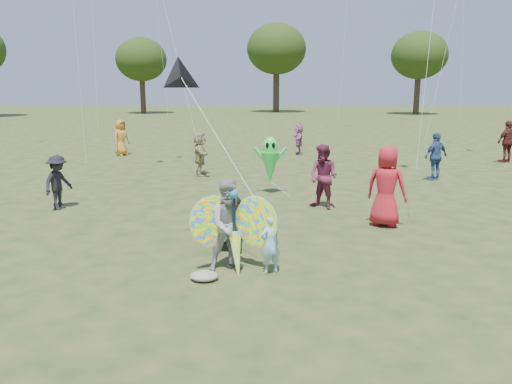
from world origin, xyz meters
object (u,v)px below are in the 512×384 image
adult_man (230,225)px  alien_kite (270,162)px  crowd_b (58,182)px  crowd_g (121,138)px  crowd_d (200,154)px  crowd_a (386,187)px  crowd_h (508,142)px  crowd_c (436,156)px  butterfly_kite (235,232)px  crowd_e (323,177)px  child_girl (270,244)px  crowd_j (299,139)px  jogging_stroller (228,217)px

adult_man → alien_kite: 6.45m
crowd_b → crowd_g: bearing=26.0°
crowd_d → crowd_g: 6.90m
crowd_a → crowd_h: (7.66, 9.97, -0.04)m
crowd_c → alien_kite: (-5.78, -2.31, 0.14)m
adult_man → crowd_d: bearing=77.3°
adult_man → butterfly_kite: size_ratio=0.94×
crowd_e → butterfly_kite: size_ratio=0.99×
adult_man → crowd_h: size_ratio=0.91×
alien_kite → child_girl: bearing=-91.2°
crowd_j → adult_man: bearing=-7.9°
crowd_e → butterfly_kite: crowd_e is taller
crowd_d → jogging_stroller: bearing=179.9°
crowd_g → crowd_j: bearing=-52.4°
adult_man → crowd_e: (2.21, 4.55, 0.04)m
jogging_stroller → alien_kite: (0.95, 5.10, 0.36)m
crowd_h → crowd_j: crowd_h is taller
crowd_g → crowd_h: 17.23m
crowd_j → jogging_stroller: size_ratio=1.32×
child_girl → crowd_h: size_ratio=0.59×
crowd_a → crowd_d: size_ratio=1.18×
crowd_h → alien_kite: size_ratio=1.03×
crowd_j → jogging_stroller: crowd_j is taller
crowd_h → butterfly_kite: bearing=28.7°
child_girl → crowd_d: 10.07m
crowd_e → adult_man: bearing=-74.3°
child_girl → crowd_g: bearing=-92.6°
jogging_stroller → crowd_c: bearing=49.8°
crowd_a → butterfly_kite: crowd_a is taller
crowd_g → crowd_h: (17.10, -2.12, 0.05)m
crowd_g → butterfly_kite: size_ratio=0.97×
crowd_e → crowd_j: 10.93m
crowd_c → crowd_e: 6.06m
child_girl → crowd_j: bearing=-122.7°
crowd_c → crowd_h: crowd_h is taller
child_girl → crowd_b: (-5.51, 4.66, 0.19)m
adult_man → crowd_g: (-5.98, 14.96, 0.02)m
crowd_c → crowd_e: crowd_e is taller
child_girl → crowd_d: bearing=-102.9°
crowd_g → alien_kite: bearing=-107.3°
crowd_b → crowd_c: size_ratio=0.86×
crowd_e → butterfly_kite: bearing=-72.8°
crowd_a → crowd_j: 12.65m
adult_man → butterfly_kite: bearing=-77.1°
adult_man → crowd_g: bearing=89.4°
adult_man → crowd_e: crowd_e is taller
adult_man → crowd_h: crowd_h is taller
adult_man → jogging_stroller: bearing=72.6°
crowd_a → butterfly_kite: (-3.37, -2.99, -0.21)m
crowd_b → crowd_d: size_ratio=0.90×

